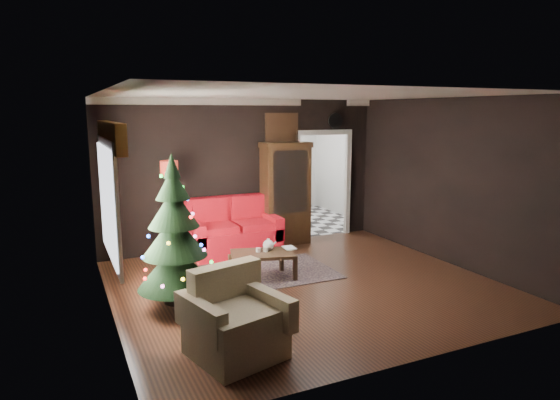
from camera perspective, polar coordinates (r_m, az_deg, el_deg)
name	(u,v)px	position (r m, az deg, el deg)	size (l,w,h in m)	color
floor	(305,285)	(7.46, 2.94, -9.86)	(5.50, 5.50, 0.00)	black
ceiling	(307,95)	(7.01, 3.16, 12.16)	(5.50, 5.50, 0.00)	white
wall_back	(245,173)	(9.36, -4.12, 3.10)	(5.50, 5.50, 0.00)	black
wall_front	(423,231)	(5.07, 16.36, -3.48)	(5.50, 5.50, 0.00)	black
wall_left	(106,209)	(6.32, -19.58, -0.97)	(5.50, 5.50, 0.00)	black
wall_right	(450,182)	(8.72, 19.26, 2.01)	(5.50, 5.50, 0.00)	black
doorway	(322,186)	(10.13, 4.94, 1.64)	(1.10, 0.10, 2.10)	silver
left_window	(108,202)	(6.51, -19.43, -0.20)	(0.05, 1.60, 1.40)	white
valance	(111,136)	(6.43, -19.15, 7.06)	(0.12, 2.10, 0.35)	brown
kitchen_floor	(290,221)	(11.63, 1.20, -2.45)	(3.00, 3.00, 0.00)	silver
kitchen_window	(266,145)	(12.69, -1.66, 6.38)	(0.70, 0.06, 0.70)	white
rug	(271,272)	(7.98, -1.07, -8.44)	(1.99, 1.45, 0.01)	#5E4651
loveseat	(234,226)	(8.97, -5.42, -3.08)	(1.70, 0.90, 1.00)	maroon
curio_cabinet	(285,196)	(9.51, 0.64, 0.50)	(0.90, 0.45, 1.90)	black
floor_lamp	(171,216)	(8.42, -12.58, -1.87)	(0.32, 0.32, 1.87)	black
christmas_tree	(174,232)	(6.41, -12.21, -3.67)	(0.99, 0.99, 1.89)	black
armchair	(235,315)	(5.30, -5.23, -13.22)	(0.90, 0.90, 0.92)	#B7A88B
coffee_table	(263,266)	(7.60, -2.05, -7.68)	(0.95, 0.57, 0.43)	black
teapot	(268,245)	(7.62, -1.38, -5.23)	(0.19, 0.19, 0.18)	silver
cup_a	(258,250)	(7.56, -2.56, -5.83)	(0.07, 0.07, 0.06)	silver
cup_b	(266,249)	(7.57, -1.69, -5.78)	(0.08, 0.08, 0.07)	white
book	(284,241)	(7.68, 0.46, -4.86)	(0.18, 0.02, 0.24)	gray
wall_clock	(335,121)	(10.10, 6.45, 9.17)	(0.32, 0.32, 0.06)	white
painting	(281,128)	(9.54, 0.17, 8.39)	(0.62, 0.05, 0.52)	tan
kitchen_counter	(270,195)	(12.61, -1.19, 0.63)	(1.80, 0.60, 0.90)	silver
kitchen_table	(284,209)	(11.16, 0.49, -1.03)	(0.70, 0.70, 0.75)	brown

